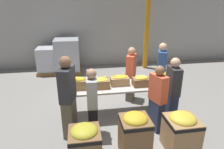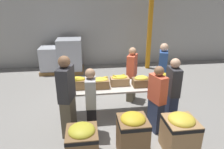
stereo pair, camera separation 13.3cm
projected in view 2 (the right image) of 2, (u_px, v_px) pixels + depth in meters
The scene contains 20 objects.
ground_plane at pixel (120, 114), 5.20m from camera, with size 30.00×30.00×0.00m, color gray.
wall_back at pixel (104, 19), 8.52m from camera, with size 16.00×0.08×4.00m.
sorting_table at pixel (121, 88), 4.94m from camera, with size 2.58×0.76×0.80m.
banana_box_0 at pixel (78, 83), 4.72m from camera, with size 0.44×0.26×0.30m.
banana_box_1 at pixel (99, 82), 4.78m from camera, with size 0.47×0.30×0.26m.
banana_box_2 at pixel (120, 80), 4.93m from camera, with size 0.45×0.27×0.27m.
banana_box_3 at pixel (141, 81), 4.87m from camera, with size 0.42×0.28×0.26m.
banana_box_4 at pixel (161, 78), 5.04m from camera, with size 0.45×0.27×0.27m.
volunteer_0 at pixel (172, 93), 4.53m from camera, with size 0.25×0.45×1.61m.
volunteer_1 at pixel (67, 98), 4.13m from camera, with size 0.34×0.52×1.78m.
volunteer_2 at pixel (132, 75), 5.67m from camera, with size 0.38×0.47×1.58m.
volunteer_3 at pixel (91, 104), 4.14m from camera, with size 0.23×0.42×1.53m.
volunteer_4 at pixel (157, 100), 4.30m from camera, with size 0.32×0.45×1.53m.
volunteer_5 at pixel (162, 72), 5.72m from camera, with size 0.37×0.50×1.68m.
donation_bin_0 at pixel (82, 142), 3.59m from camera, with size 0.57×0.57×0.73m.
donation_bin_1 at pixel (132, 134), 3.68m from camera, with size 0.54×0.54×0.88m.
donation_bin_2 at pixel (180, 132), 3.81m from camera, with size 0.59×0.59×0.79m.
support_pillar at pixel (150, 21), 8.02m from camera, with size 0.16×0.16×4.00m.
pallet_stack_0 at pixel (70, 56), 8.05m from camera, with size 1.02×1.02×1.36m.
pallet_stack_1 at pixel (53, 60), 8.07m from camera, with size 0.99×0.99×1.04m.
Camera 2 is at (-0.82, -4.45, 2.78)m, focal length 32.00 mm.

